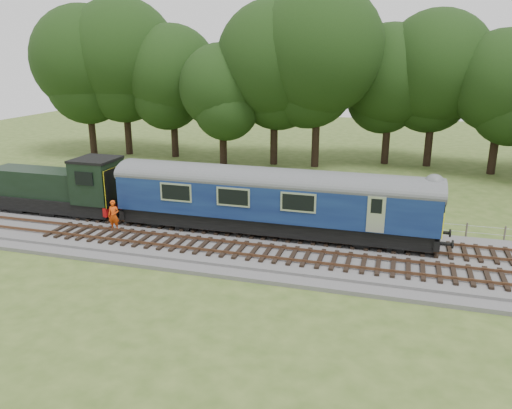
% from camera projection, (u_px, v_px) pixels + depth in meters
% --- Properties ---
extents(ground, '(120.00, 120.00, 0.00)m').
position_uv_depth(ground, '(352.00, 257.00, 26.13)').
color(ground, '#3C561F').
rests_on(ground, ground).
extents(ballast, '(70.00, 7.00, 0.35)m').
position_uv_depth(ballast, '(352.00, 254.00, 26.08)').
color(ballast, '#4C4C4F').
rests_on(ballast, ground).
extents(track_north, '(67.20, 2.40, 0.21)m').
position_uv_depth(track_north, '(355.00, 241.00, 27.29)').
color(track_north, black).
rests_on(track_north, ballast).
extents(track_south, '(67.20, 2.40, 0.21)m').
position_uv_depth(track_south, '(349.00, 262.00, 24.54)').
color(track_south, black).
rests_on(track_south, ballast).
extents(fence, '(64.00, 0.12, 1.00)m').
position_uv_depth(fence, '(359.00, 229.00, 30.26)').
color(fence, '#6B6054').
rests_on(fence, ground).
extents(tree_line, '(70.00, 8.00, 18.00)m').
position_uv_depth(tree_line, '(377.00, 168.00, 46.32)').
color(tree_line, black).
rests_on(tree_line, ground).
extents(dmu_railcar, '(18.05, 2.86, 3.88)m').
position_uv_depth(dmu_railcar, '(272.00, 196.00, 27.92)').
color(dmu_railcar, black).
rests_on(dmu_railcar, ground).
extents(shunter_loco, '(8.92, 2.60, 3.38)m').
position_uv_depth(shunter_loco, '(61.00, 188.00, 31.87)').
color(shunter_loco, black).
rests_on(shunter_loco, ground).
extents(worker, '(0.71, 0.50, 1.82)m').
position_uv_depth(worker, '(114.00, 216.00, 28.79)').
color(worker, '#DB420B').
rests_on(worker, ballast).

